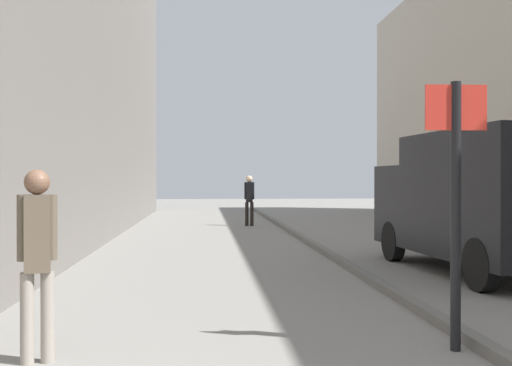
{
  "coord_description": "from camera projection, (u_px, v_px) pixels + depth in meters",
  "views": [
    {
      "loc": [
        -1.08,
        -1.58,
        1.66
      ],
      "look_at": [
        -0.05,
        11.16,
        1.58
      ],
      "focal_mm": 44.54,
      "sensor_mm": 36.0,
      "label": 1
    }
  ],
  "objects": [
    {
      "name": "pedestrian_main_foreground",
      "position": [
        37.0,
        251.0,
        5.71
      ],
      "size": [
        0.34,
        0.24,
        1.75
      ],
      "rotation": [
        0.0,
        0.0,
        3.39
      ],
      "color": "gray",
      "rests_on": "ground_plane"
    },
    {
      "name": "pedestrian_mid_block",
      "position": [
        249.0,
        197.0,
        22.49
      ],
      "size": [
        0.35,
        0.23,
        1.79
      ],
      "rotation": [
        0.0,
        0.0,
        3.0
      ],
      "color": "black",
      "rests_on": "ground_plane"
    },
    {
      "name": "street_sign_post",
      "position": [
        456.0,
        191.0,
        6.12
      ],
      "size": [
        0.6,
        0.1,
        2.6
      ],
      "rotation": [
        0.0,
        0.0,
        3.11
      ],
      "color": "black",
      "rests_on": "ground_plane"
    },
    {
      "name": "delivery_van",
      "position": [
        482.0,
        199.0,
        11.17
      ],
      "size": [
        2.41,
        5.26,
        2.46
      ],
      "rotation": [
        0.0,
        0.0,
        0.07
      ],
      "color": "black",
      "rests_on": "ground_plane"
    },
    {
      "name": "ground_plane",
      "position": [
        255.0,
        256.0,
        13.63
      ],
      "size": [
        80.0,
        80.0,
        0.0
      ],
      "primitive_type": "plane",
      "color": "gray"
    },
    {
      "name": "kerb_strip",
      "position": [
        328.0,
        253.0,
        13.76
      ],
      "size": [
        0.16,
        40.0,
        0.12
      ],
      "primitive_type": "cube",
      "color": "#615F5B",
      "rests_on": "ground_plane"
    }
  ]
}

